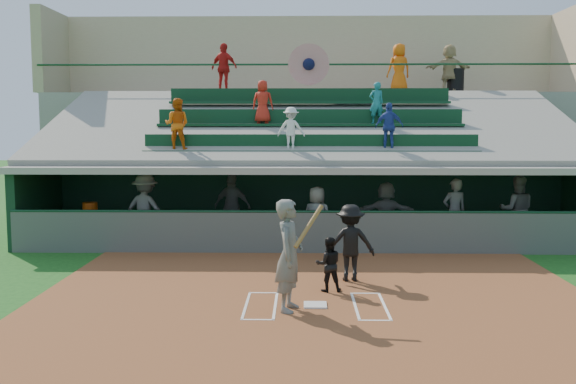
{
  "coord_description": "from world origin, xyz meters",
  "views": [
    {
      "loc": [
        -0.27,
        -11.75,
        3.39
      ],
      "look_at": [
        -0.58,
        3.5,
        1.8
      ],
      "focal_mm": 40.0,
      "sensor_mm": 36.0,
      "label": 1
    }
  ],
  "objects_px": {
    "home_plate": "(315,305)",
    "white_table": "(90,229)",
    "trash_bin": "(455,81)",
    "water_cooler": "(90,210)",
    "catcher": "(328,264)",
    "batter_at_plate": "(289,255)"
  },
  "relations": [
    {
      "from": "catcher",
      "to": "batter_at_plate",
      "type": "bearing_deg",
      "value": 55.42
    },
    {
      "from": "home_plate",
      "to": "water_cooler",
      "type": "relative_size",
      "value": 1.02
    },
    {
      "from": "white_table",
      "to": "trash_bin",
      "type": "height_order",
      "value": "trash_bin"
    },
    {
      "from": "catcher",
      "to": "white_table",
      "type": "bearing_deg",
      "value": -44.24
    },
    {
      "from": "catcher",
      "to": "white_table",
      "type": "distance_m",
      "value": 8.59
    },
    {
      "from": "batter_at_plate",
      "to": "trash_bin",
      "type": "height_order",
      "value": "trash_bin"
    },
    {
      "from": "trash_bin",
      "to": "catcher",
      "type": "bearing_deg",
      "value": -113.72
    },
    {
      "from": "home_plate",
      "to": "batter_at_plate",
      "type": "bearing_deg",
      "value": -147.79
    },
    {
      "from": "batter_at_plate",
      "to": "water_cooler",
      "type": "xyz_separation_m",
      "value": [
        -5.9,
        6.83,
        -0.09
      ]
    },
    {
      "from": "white_table",
      "to": "catcher",
      "type": "bearing_deg",
      "value": -54.23
    },
    {
      "from": "home_plate",
      "to": "trash_bin",
      "type": "xyz_separation_m",
      "value": [
        5.65,
        13.26,
        5.04
      ]
    },
    {
      "from": "catcher",
      "to": "water_cooler",
      "type": "relative_size",
      "value": 2.63
    },
    {
      "from": "catcher",
      "to": "white_table",
      "type": "height_order",
      "value": "catcher"
    },
    {
      "from": "catcher",
      "to": "water_cooler",
      "type": "xyz_separation_m",
      "value": [
        -6.67,
        5.46,
        0.38
      ]
    },
    {
      "from": "batter_at_plate",
      "to": "white_table",
      "type": "xyz_separation_m",
      "value": [
        -5.9,
        6.78,
        -0.66
      ]
    },
    {
      "from": "batter_at_plate",
      "to": "catcher",
      "type": "distance_m",
      "value": 1.64
    },
    {
      "from": "home_plate",
      "to": "catcher",
      "type": "height_order",
      "value": "catcher"
    },
    {
      "from": "catcher",
      "to": "white_table",
      "type": "relative_size",
      "value": 1.39
    },
    {
      "from": "trash_bin",
      "to": "white_table",
      "type": "bearing_deg",
      "value": -150.56
    },
    {
      "from": "home_plate",
      "to": "white_table",
      "type": "height_order",
      "value": "white_table"
    },
    {
      "from": "home_plate",
      "to": "batter_at_plate",
      "type": "distance_m",
      "value": 1.16
    },
    {
      "from": "trash_bin",
      "to": "batter_at_plate",
      "type": "bearing_deg",
      "value": -114.32
    }
  ]
}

